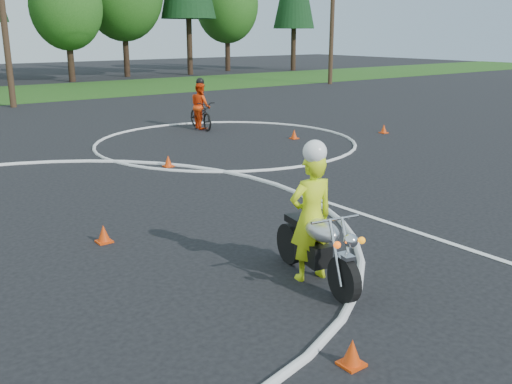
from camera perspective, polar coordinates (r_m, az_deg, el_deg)
ground at (r=7.66m, az=-19.93°, el=-11.14°), size 120.00×120.00×0.00m
course_markings at (r=12.16m, az=-16.38°, el=-0.82°), size 19.05×19.05×0.12m
primary_motorcycle at (r=7.85m, az=6.12°, el=-5.44°), size 0.80×2.01×1.07m
rider_primary_grp at (r=7.80m, az=5.55°, el=-2.15°), size 0.72×0.55×1.98m
rider_second_grp at (r=20.51m, az=-5.54°, el=8.08°), size 0.95×1.95×1.79m
traffic_cones at (r=11.96m, az=-1.11°, el=0.20°), size 15.79×10.51×0.30m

